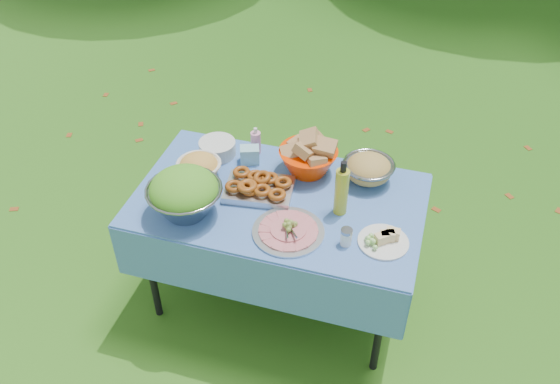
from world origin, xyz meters
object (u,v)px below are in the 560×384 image
Objects in this scene: oil_bottle at (342,188)px; salad_bowl at (184,193)px; plate_stack at (217,148)px; bread_bowl at (308,155)px; charcuterie_platter at (288,226)px; picnic_table at (279,251)px; pasta_bowl_steel at (369,169)px.

salad_bowl is at bearing -162.82° from oil_bottle.
bread_bowl is (0.52, -0.00, 0.06)m from plate_stack.
oil_bottle reaches higher than salad_bowl.
charcuterie_platter is (0.55, -0.49, -0.00)m from plate_stack.
salad_bowl reaches higher than picnic_table.
salad_bowl is 0.76m from oil_bottle.
oil_bottle is (0.76, -0.27, 0.11)m from plate_stack.
salad_bowl is 1.06× the size of charcuterie_platter.
salad_bowl reaches higher than plate_stack.
pasta_bowl_steel reaches higher than picnic_table.
plate_stack is 0.84m from pasta_bowl_steel.
oil_bottle is at bearing -48.83° from bread_bowl.
salad_bowl reaches higher than bread_bowl.
oil_bottle is (0.73, 0.22, 0.03)m from salad_bowl.
picnic_table is at bearing -144.77° from pasta_bowl_steel.
salad_bowl is at bearing -147.50° from pasta_bowl_steel.
bread_bowl is at bearing -0.37° from plate_stack.
picnic_table is at bearing 117.60° from charcuterie_platter.
salad_bowl is at bearing -179.41° from charcuterie_platter.
plate_stack is (-0.03, 0.50, -0.08)m from salad_bowl.
pasta_bowl_steel is at bearing 73.74° from oil_bottle.
salad_bowl is 0.96m from pasta_bowl_steel.
pasta_bowl_steel is (0.41, 0.29, 0.45)m from picnic_table.
bread_bowl reaches higher than picnic_table.
charcuterie_platter is (-0.29, -0.51, -0.03)m from pasta_bowl_steel.
picnic_table is at bearing 29.59° from salad_bowl.
pasta_bowl_steel is at bearing 1.38° from plate_stack.
salad_bowl reaches higher than pasta_bowl_steel.
bread_bowl is 1.03× the size of oil_bottle.
picnic_table is 4.77× the size of oil_bottle.
pasta_bowl_steel is at bearing 60.62° from charcuterie_platter.
picnic_table is 4.20× the size of charcuterie_platter.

